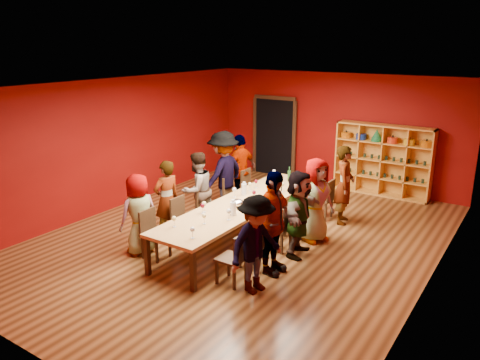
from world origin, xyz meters
name	(u,v)px	position (x,y,z in m)	size (l,w,h in m)	color
room_shell	(243,165)	(0.00, 0.00, 1.50)	(7.10, 9.10, 3.04)	#4F2E15
tasting_table	(243,205)	(0.00, 0.00, 0.70)	(1.10, 4.50, 0.75)	#B3864A
doorway	(275,137)	(-1.80, 4.43, 1.12)	(1.40, 0.17, 2.30)	black
shelving_unit	(383,157)	(1.40, 4.32, 0.98)	(2.40, 0.40, 1.80)	gold
chair_person_left_0	(152,231)	(-0.91, -1.60, 0.50)	(0.42, 0.42, 0.89)	black
person_left_0	(139,214)	(-1.22, -1.60, 0.76)	(0.74, 0.40, 1.51)	#49494E
chair_person_left_1	(182,217)	(-0.91, -0.78, 0.50)	(0.42, 0.42, 0.89)	black
person_left_1	(167,199)	(-1.29, -0.78, 0.79)	(0.58, 0.42, 1.58)	#545459
chair_person_left_2	(207,206)	(-0.91, 0.01, 0.50)	(0.42, 0.42, 0.89)	black
person_left_2	(197,190)	(-1.16, 0.01, 0.80)	(0.78, 0.43, 1.60)	silver
chair_person_left_3	(232,194)	(-0.91, 0.94, 0.50)	(0.42, 0.42, 0.89)	black
person_left_3	(223,173)	(-1.15, 0.94, 0.95)	(1.22, 0.50, 1.89)	#5B83BD
chair_person_left_4	(250,186)	(-0.91, 1.67, 0.50)	(0.42, 0.42, 0.89)	black
person_left_4	(240,170)	(-1.17, 1.67, 0.85)	(1.00, 0.45, 1.70)	beige
chair_person_right_0	(236,256)	(0.91, -1.61, 0.50)	(0.42, 0.42, 0.89)	black
person_right_0	(256,244)	(1.29, -1.61, 0.79)	(1.02, 0.42, 1.58)	#5A82B9
chair_person_right_1	(258,241)	(0.91, -0.94, 0.50)	(0.42, 0.42, 0.89)	black
person_right_1	(272,223)	(1.19, -0.94, 0.89)	(1.04, 0.48, 1.78)	white
chair_person_right_2	(282,225)	(0.91, -0.06, 0.50)	(0.42, 0.42, 0.89)	black
person_right_2	(299,213)	(1.24, -0.06, 0.80)	(1.49, 0.43, 1.60)	#4A4A4F
chair_person_right_3	(301,213)	(0.91, 0.70, 0.50)	(0.42, 0.42, 0.89)	black
person_right_3	(315,200)	(1.21, 0.70, 0.83)	(0.81, 0.44, 1.66)	#5E7DC1
chair_person_right_4	(325,197)	(0.91, 1.91, 0.50)	(0.42, 0.42, 0.89)	black
person_right_4	(344,185)	(1.32, 1.91, 0.85)	(0.62, 0.45, 1.70)	#CC8992
wine_glass_0	(250,185)	(-0.30, 0.71, 0.88)	(0.07, 0.07, 0.19)	silver
wine_glass_1	(234,190)	(-0.33, 0.17, 0.90)	(0.08, 0.08, 0.21)	silver
wine_glass_2	(282,185)	(0.31, 1.03, 0.90)	(0.08, 0.08, 0.21)	silver
wine_glass_3	(174,219)	(-0.29, -1.70, 0.89)	(0.08, 0.08, 0.20)	silver
wine_glass_4	(271,174)	(-0.30, 1.62, 0.89)	(0.08, 0.08, 0.20)	silver
wine_glass_5	(260,197)	(0.34, 0.06, 0.90)	(0.08, 0.08, 0.21)	silver
wine_glass_6	(255,199)	(0.32, -0.09, 0.90)	(0.08, 0.08, 0.21)	silver
wine_glass_7	(272,178)	(-0.12, 1.35, 0.91)	(0.09, 0.09, 0.21)	silver
wine_glass_8	(203,206)	(-0.28, -0.92, 0.89)	(0.08, 0.08, 0.20)	silver
wine_glass_9	(274,172)	(-0.38, 1.88, 0.89)	(0.08, 0.08, 0.19)	silver
wine_glass_10	(229,212)	(0.30, -0.92, 0.90)	(0.09, 0.09, 0.21)	silver
wine_glass_11	(256,182)	(-0.29, 0.95, 0.88)	(0.07, 0.07, 0.18)	silver
wine_glass_12	(204,204)	(-0.30, -0.85, 0.91)	(0.09, 0.09, 0.21)	silver
wine_glass_13	(277,188)	(0.31, 0.80, 0.90)	(0.08, 0.08, 0.21)	silver
wine_glass_14	(300,176)	(0.27, 1.90, 0.88)	(0.07, 0.07, 0.18)	silver
wine_glass_15	(192,230)	(0.27, -1.89, 0.89)	(0.08, 0.08, 0.20)	silver
wine_glass_16	(295,178)	(0.29, 1.61, 0.91)	(0.09, 0.09, 0.21)	silver
wine_glass_17	(204,216)	(0.05, -1.31, 0.89)	(0.08, 0.08, 0.19)	silver
wine_glass_18	(254,193)	(0.08, 0.27, 0.89)	(0.08, 0.08, 0.19)	silver
spittoon_bowl	(237,203)	(0.01, -0.23, 0.81)	(0.26, 0.26, 0.15)	silver
carafe_a	(244,189)	(-0.25, 0.41, 0.87)	(0.12, 0.12, 0.27)	silver
carafe_b	(233,208)	(0.22, -0.67, 0.88)	(0.15, 0.15, 0.29)	silver
wine_bottle	(289,175)	(0.04, 1.84, 0.87)	(0.09, 0.09, 0.32)	#153C19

